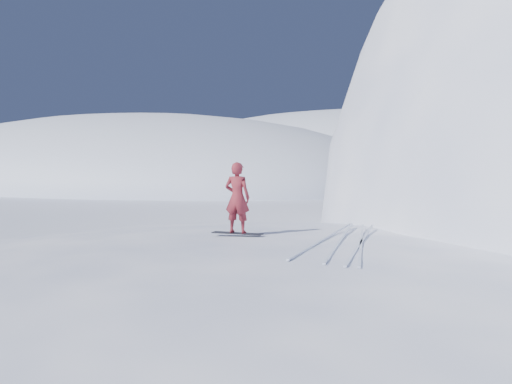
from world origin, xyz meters
TOP-DOWN VIEW (x-y plane):
  - near_ridge at (1.00, 3.00)m, footprint 36.00×28.00m
  - far_ridge_a at (-70.00, 60.00)m, footprint 120.00×70.00m
  - far_ridge_c at (-40.00, 110.00)m, footprint 140.00×90.00m
  - wind_bumps at (-0.56, 2.12)m, footprint 16.00×14.40m
  - snowboard at (-3.07, 3.81)m, footprint 1.47×0.57m
  - snowboarder at (-3.07, 3.81)m, footprint 0.79×0.61m
  - vapor_plume at (-72.41, 36.79)m, footprint 9.68×7.75m
  - board_tracks at (-0.12, 4.43)m, footprint 2.27×5.96m

SIDE VIEW (x-z plane):
  - near_ridge at x=1.00m, z-range -2.40..2.40m
  - far_ridge_a at x=-70.00m, z-range -14.00..14.00m
  - far_ridge_c at x=-40.00m, z-range -18.00..18.00m
  - wind_bumps at x=-0.56m, z-range -0.50..0.50m
  - vapor_plume at x=-72.41m, z-range -3.39..3.39m
  - snowboard at x=-3.07m, z-range 2.40..2.42m
  - board_tracks at x=-0.12m, z-range 2.40..2.44m
  - snowboarder at x=-3.07m, z-range 2.42..4.38m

